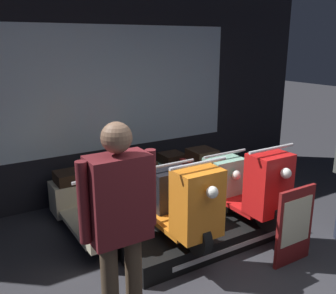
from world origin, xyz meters
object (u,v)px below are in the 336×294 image
at_px(scooter_display_left, 166,197).
at_px(person_left_browsing, 119,215).
at_px(scooter_backrow_2, 196,181).
at_px(price_sign_board, 295,226).
at_px(scooter_backrow_0, 86,207).
at_px(scooter_display_right, 232,180).
at_px(scooter_backrow_1, 146,193).

bearing_deg(scooter_display_left, person_left_browsing, -136.14).
height_order(scooter_backrow_2, price_sign_board, scooter_backrow_2).
height_order(scooter_backrow_0, person_left_browsing, person_left_browsing).
bearing_deg(price_sign_board, scooter_display_right, 90.94).
height_order(scooter_display_right, scooter_backrow_0, scooter_display_right).
distance_m(scooter_backrow_1, scooter_backrow_2, 0.77).
bearing_deg(scooter_backrow_1, person_left_browsing, -123.60).
bearing_deg(scooter_backrow_2, scooter_backrow_1, 180.00).
bearing_deg(price_sign_board, scooter_display_left, 135.14).
xyz_separation_m(scooter_display_left, person_left_browsing, (-0.93, -0.89, 0.40)).
bearing_deg(scooter_backrow_2, scooter_display_right, -85.82).
distance_m(scooter_display_left, price_sign_board, 1.34).
distance_m(scooter_display_right, price_sign_board, 0.95).
xyz_separation_m(scooter_display_left, scooter_backrow_0, (-0.66, 0.66, -0.22)).
bearing_deg(scooter_backrow_0, price_sign_board, -45.00).
height_order(scooter_display_right, price_sign_board, scooter_display_right).
xyz_separation_m(scooter_backrow_2, person_left_browsing, (-1.80, -1.55, 0.61)).
relative_size(scooter_backrow_0, scooter_backrow_1, 1.00).
height_order(scooter_backrow_2, person_left_browsing, person_left_browsing).
height_order(scooter_display_left, person_left_browsing, person_left_browsing).
bearing_deg(price_sign_board, scooter_backrow_0, 135.00).
height_order(scooter_display_right, scooter_backrow_2, scooter_display_right).
distance_m(scooter_backrow_2, price_sign_board, 1.60).
bearing_deg(scooter_display_right, price_sign_board, -89.06).
relative_size(person_left_browsing, price_sign_board, 2.06).
bearing_deg(price_sign_board, scooter_backrow_1, 117.47).
bearing_deg(person_left_browsing, scooter_display_left, 43.86).
bearing_deg(scooter_backrow_0, person_left_browsing, -99.68).
distance_m(scooter_display_left, scooter_backrow_1, 0.71).
bearing_deg(scooter_display_right, scooter_backrow_2, 94.18).
distance_m(scooter_display_left, scooter_backrow_2, 1.12).
relative_size(scooter_display_left, scooter_display_right, 1.00).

